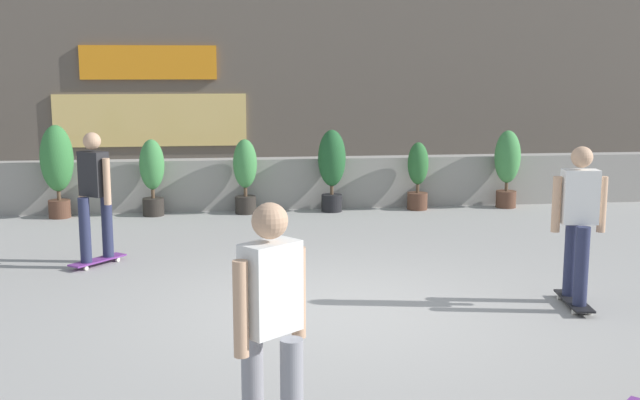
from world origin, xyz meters
The scene contains 12 objects.
ground_plane centered at (0.00, 0.00, 0.00)m, with size 48.00×48.00×0.00m, color #9E9B96.
planter_wall centered at (0.00, 6.00, 0.45)m, with size 18.00×0.40×0.90m, color gray.
building_backdrop centered at (0.00, 10.00, 3.25)m, with size 20.00×2.08×6.50m.
potted_plant_0 centered at (-3.90, 5.55, 0.91)m, with size 0.54×0.54×1.56m.
potted_plant_1 centered at (-2.35, 5.55, 0.72)m, with size 0.42×0.42×1.30m.
potted_plant_2 centered at (-0.78, 5.55, 0.71)m, with size 0.41×0.41×1.29m.
potted_plant_3 centered at (0.72, 5.55, 0.82)m, with size 0.48×0.48×1.43m.
potted_plant_4 centered at (2.26, 5.55, 0.63)m, with size 0.37×0.37×1.20m.
potted_plant_5 centered at (3.90, 5.55, 0.79)m, with size 0.46×0.46×1.39m.
skater_by_wall_right centered at (2.47, -0.25, 0.94)m, with size 0.56×0.82×1.70m.
skater_foreground centered at (-2.77, 2.19, 0.94)m, with size 0.67×0.74×1.70m.
skater_far_left centered at (-0.90, -3.20, 0.94)m, with size 0.65×0.75×1.70m.
Camera 1 is at (-1.17, -7.71, 2.48)m, focal length 43.55 mm.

